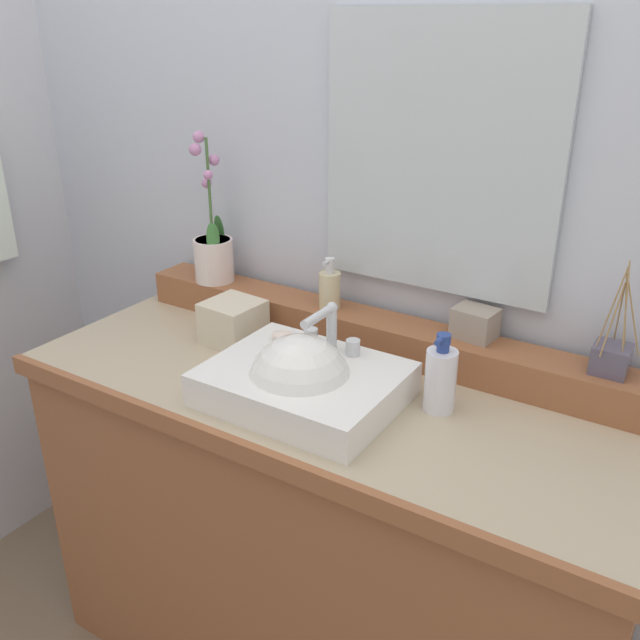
{
  "coord_description": "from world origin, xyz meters",
  "views": [
    {
      "loc": [
        0.71,
        -1.15,
        1.64
      ],
      "look_at": [
        -0.0,
        -0.02,
        1.05
      ],
      "focal_mm": 38.69,
      "sensor_mm": 36.0,
      "label": 1
    }
  ],
  "objects_px": {
    "soap_bar": "(285,337)",
    "trinket_box": "(475,323)",
    "lotion_bottle": "(440,379)",
    "potted_plant": "(213,250)",
    "tissue_box": "(233,322)",
    "reed_diffuser": "(611,357)",
    "sink_basin": "(302,384)",
    "soap_dispenser": "(330,288)"
  },
  "relations": [
    {
      "from": "sink_basin",
      "to": "lotion_bottle",
      "type": "bearing_deg",
      "value": 25.5
    },
    {
      "from": "potted_plant",
      "to": "lotion_bottle",
      "type": "relative_size",
      "value": 2.32
    },
    {
      "from": "lotion_bottle",
      "to": "tissue_box",
      "type": "distance_m",
      "value": 0.57
    },
    {
      "from": "reed_diffuser",
      "to": "tissue_box",
      "type": "bearing_deg",
      "value": -169.48
    },
    {
      "from": "trinket_box",
      "to": "lotion_bottle",
      "type": "bearing_deg",
      "value": -81.78
    },
    {
      "from": "soap_dispenser",
      "to": "reed_diffuser",
      "type": "distance_m",
      "value": 0.67
    },
    {
      "from": "potted_plant",
      "to": "soap_dispenser",
      "type": "distance_m",
      "value": 0.37
    },
    {
      "from": "lotion_bottle",
      "to": "sink_basin",
      "type": "bearing_deg",
      "value": -154.5
    },
    {
      "from": "soap_bar",
      "to": "soap_dispenser",
      "type": "relative_size",
      "value": 0.54
    },
    {
      "from": "sink_basin",
      "to": "reed_diffuser",
      "type": "distance_m",
      "value": 0.64
    },
    {
      "from": "soap_bar",
      "to": "reed_diffuser",
      "type": "xyz_separation_m",
      "value": [
        0.66,
        0.22,
        0.03
      ]
    },
    {
      "from": "reed_diffuser",
      "to": "trinket_box",
      "type": "distance_m",
      "value": 0.3
    },
    {
      "from": "soap_dispenser",
      "to": "trinket_box",
      "type": "bearing_deg",
      "value": 3.88
    },
    {
      "from": "tissue_box",
      "to": "soap_bar",
      "type": "bearing_deg",
      "value": -15.81
    },
    {
      "from": "potted_plant",
      "to": "tissue_box",
      "type": "distance_m",
      "value": 0.26
    },
    {
      "from": "soap_dispenser",
      "to": "reed_diffuser",
      "type": "xyz_separation_m",
      "value": [
        0.67,
        0.01,
        -0.02
      ]
    },
    {
      "from": "soap_bar",
      "to": "lotion_bottle",
      "type": "height_order",
      "value": "lotion_bottle"
    },
    {
      "from": "potted_plant",
      "to": "lotion_bottle",
      "type": "xyz_separation_m",
      "value": [
        0.75,
        -0.17,
        -0.1
      ]
    },
    {
      "from": "sink_basin",
      "to": "soap_dispenser",
      "type": "bearing_deg",
      "value": 111.08
    },
    {
      "from": "soap_bar",
      "to": "trinket_box",
      "type": "bearing_deg",
      "value": 31.98
    },
    {
      "from": "sink_basin",
      "to": "soap_dispenser",
      "type": "distance_m",
      "value": 0.33
    },
    {
      "from": "lotion_bottle",
      "to": "tissue_box",
      "type": "relative_size",
      "value": 1.34
    },
    {
      "from": "potted_plant",
      "to": "lotion_bottle",
      "type": "distance_m",
      "value": 0.77
    },
    {
      "from": "trinket_box",
      "to": "sink_basin",
      "type": "bearing_deg",
      "value": -121.64
    },
    {
      "from": "potted_plant",
      "to": "lotion_bottle",
      "type": "height_order",
      "value": "potted_plant"
    },
    {
      "from": "lotion_bottle",
      "to": "trinket_box",
      "type": "bearing_deg",
      "value": 91.63
    },
    {
      "from": "trinket_box",
      "to": "lotion_bottle",
      "type": "xyz_separation_m",
      "value": [
        0.01,
        -0.2,
        -0.05
      ]
    },
    {
      "from": "potted_plant",
      "to": "reed_diffuser",
      "type": "height_order",
      "value": "potted_plant"
    },
    {
      "from": "sink_basin",
      "to": "potted_plant",
      "type": "height_order",
      "value": "potted_plant"
    },
    {
      "from": "soap_dispenser",
      "to": "tissue_box",
      "type": "xyz_separation_m",
      "value": [
        -0.19,
        -0.15,
        -0.08
      ]
    },
    {
      "from": "soap_dispenser",
      "to": "soap_bar",
      "type": "bearing_deg",
      "value": -88.58
    },
    {
      "from": "soap_dispenser",
      "to": "trinket_box",
      "type": "relative_size",
      "value": 1.4
    },
    {
      "from": "tissue_box",
      "to": "lotion_bottle",
      "type": "bearing_deg",
      "value": -2.76
    },
    {
      "from": "reed_diffuser",
      "to": "trinket_box",
      "type": "relative_size",
      "value": 2.61
    },
    {
      "from": "soap_bar",
      "to": "potted_plant",
      "type": "height_order",
      "value": "potted_plant"
    },
    {
      "from": "sink_basin",
      "to": "potted_plant",
      "type": "distance_m",
      "value": 0.58
    },
    {
      "from": "soap_dispenser",
      "to": "sink_basin",
      "type": "bearing_deg",
      "value": -68.92
    },
    {
      "from": "reed_diffuser",
      "to": "lotion_bottle",
      "type": "distance_m",
      "value": 0.35
    },
    {
      "from": "soap_dispenser",
      "to": "lotion_bottle",
      "type": "xyz_separation_m",
      "value": [
        0.38,
        -0.17,
        -0.06
      ]
    },
    {
      "from": "sink_basin",
      "to": "soap_bar",
      "type": "relative_size",
      "value": 5.72
    },
    {
      "from": "soap_dispenser",
      "to": "trinket_box",
      "type": "height_order",
      "value": "soap_dispenser"
    },
    {
      "from": "reed_diffuser",
      "to": "lotion_bottle",
      "type": "xyz_separation_m",
      "value": [
        -0.29,
        -0.19,
        -0.05
      ]
    }
  ]
}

